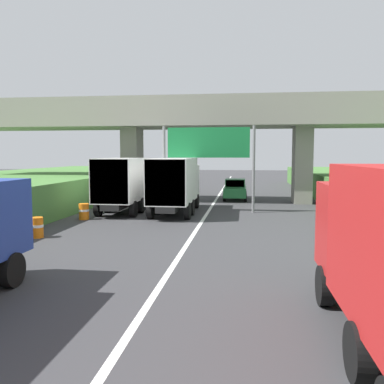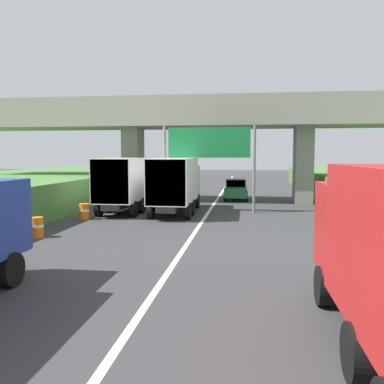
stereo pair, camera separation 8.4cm
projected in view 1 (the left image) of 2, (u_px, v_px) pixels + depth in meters
name	position (u px, v px, depth m)	size (l,w,h in m)	color
lane_centre_stripe	(208.00, 212.00, 25.91)	(0.20, 89.84, 0.01)	white
overpass_bridge	(215.00, 124.00, 31.52)	(40.00, 4.80, 7.97)	gray
overhead_highway_sign	(208.00, 148.00, 25.85)	(5.88, 0.18, 5.47)	slate
speed_limit_sign	(349.00, 199.00, 20.13)	(0.60, 0.08, 2.23)	slate
truck_white	(176.00, 183.00, 25.25)	(2.44, 7.30, 3.44)	black
truck_black	(126.00, 182.00, 26.17)	(2.44, 7.30, 3.44)	black
car_green	(235.00, 189.00, 33.18)	(1.86, 4.10, 1.72)	#236B38
construction_barrel_2	(37.00, 227.00, 17.97)	(0.57, 0.57, 0.90)	orange
construction_barrel_3	(84.00, 211.00, 23.05)	(0.57, 0.57, 0.90)	orange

